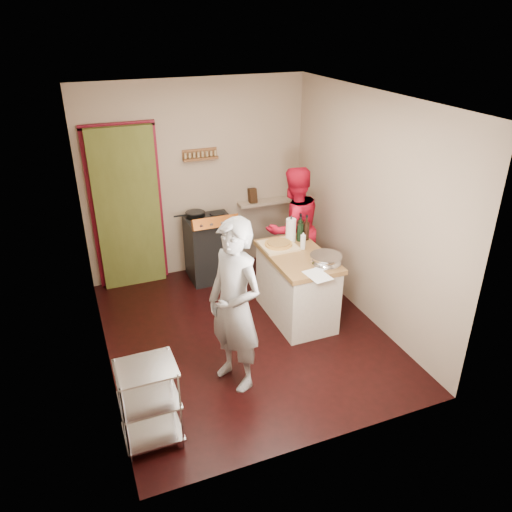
# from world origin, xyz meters

# --- Properties ---
(floor) EXTENTS (3.50, 3.50, 0.00)m
(floor) POSITION_xyz_m (0.00, 0.00, 0.00)
(floor) COLOR black
(floor) RESTS_ON ground
(back_wall) EXTENTS (3.00, 0.44, 2.60)m
(back_wall) POSITION_xyz_m (-0.64, 1.78, 1.13)
(back_wall) COLOR gray
(back_wall) RESTS_ON ground
(left_wall) EXTENTS (0.04, 3.50, 2.60)m
(left_wall) POSITION_xyz_m (-1.50, 0.00, 1.30)
(left_wall) COLOR gray
(left_wall) RESTS_ON ground
(right_wall) EXTENTS (0.04, 3.50, 2.60)m
(right_wall) POSITION_xyz_m (1.50, 0.00, 1.30)
(right_wall) COLOR gray
(right_wall) RESTS_ON ground
(ceiling) EXTENTS (3.00, 3.50, 0.02)m
(ceiling) POSITION_xyz_m (0.00, 0.00, 2.61)
(ceiling) COLOR white
(ceiling) RESTS_ON back_wall
(stove) EXTENTS (0.60, 0.63, 1.00)m
(stove) POSITION_xyz_m (0.05, 1.42, 0.45)
(stove) COLOR black
(stove) RESTS_ON ground
(wire_shelving) EXTENTS (0.48, 0.40, 0.80)m
(wire_shelving) POSITION_xyz_m (-1.28, -1.20, 0.44)
(wire_shelving) COLOR silver
(wire_shelving) RESTS_ON ground
(island) EXTENTS (0.67, 1.25, 1.14)m
(island) POSITION_xyz_m (0.70, 0.10, 0.45)
(island) COLOR beige
(island) RESTS_ON ground
(person_stripe) EXTENTS (0.63, 0.74, 1.73)m
(person_stripe) POSITION_xyz_m (-0.36, -0.73, 0.86)
(person_stripe) COLOR #AAAAAF
(person_stripe) RESTS_ON ground
(person_red) EXTENTS (0.87, 0.73, 1.61)m
(person_red) POSITION_xyz_m (1.00, 0.85, 0.81)
(person_red) COLOR red
(person_red) RESTS_ON ground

